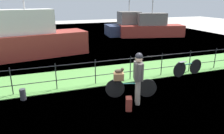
{
  "coord_description": "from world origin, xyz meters",
  "views": [
    {
      "loc": [
        -2.02,
        -5.34,
        3.19
      ],
      "look_at": [
        0.41,
        1.39,
        0.9
      ],
      "focal_mm": 33.62,
      "sensor_mm": 36.0,
      "label": 1
    }
  ],
  "objects_px": {
    "bicycle_main": "(130,88)",
    "backpack_on_paving": "(129,104)",
    "cyclist_person": "(138,74)",
    "bicycle_parked": "(188,68)",
    "moored_boat_near": "(28,40)",
    "moored_boat_mid": "(129,27)",
    "terrier_dog": "(119,71)",
    "mooring_bollard": "(23,94)",
    "moored_boat_far": "(151,28)",
    "wooden_crate": "(119,76)"
  },
  "relations": [
    {
      "from": "cyclist_person",
      "to": "mooring_bollard",
      "type": "relative_size",
      "value": 4.39
    },
    {
      "from": "wooden_crate",
      "to": "moored_boat_near",
      "type": "distance_m",
      "value": 7.39
    },
    {
      "from": "moored_boat_far",
      "to": "moored_boat_mid",
      "type": "bearing_deg",
      "value": 135.75
    },
    {
      "from": "bicycle_main",
      "to": "backpack_on_paving",
      "type": "distance_m",
      "value": 0.89
    },
    {
      "from": "bicycle_main",
      "to": "bicycle_parked",
      "type": "xyz_separation_m",
      "value": [
        3.27,
        1.14,
        0.01
      ]
    },
    {
      "from": "terrier_dog",
      "to": "cyclist_person",
      "type": "relative_size",
      "value": 0.19
    },
    {
      "from": "wooden_crate",
      "to": "backpack_on_paving",
      "type": "relative_size",
      "value": 0.83
    },
    {
      "from": "backpack_on_paving",
      "to": "moored_boat_mid",
      "type": "height_order",
      "value": "moored_boat_mid"
    },
    {
      "from": "terrier_dog",
      "to": "moored_boat_mid",
      "type": "height_order",
      "value": "moored_boat_mid"
    },
    {
      "from": "wooden_crate",
      "to": "moored_boat_far",
      "type": "height_order",
      "value": "moored_boat_far"
    },
    {
      "from": "mooring_bollard",
      "to": "moored_boat_far",
      "type": "height_order",
      "value": "moored_boat_far"
    },
    {
      "from": "wooden_crate",
      "to": "terrier_dog",
      "type": "xyz_separation_m",
      "value": [
        0.02,
        -0.01,
        0.2
      ]
    },
    {
      "from": "moored_boat_near",
      "to": "bicycle_main",
      "type": "bearing_deg",
      "value": -64.47
    },
    {
      "from": "bicycle_main",
      "to": "moored_boat_near",
      "type": "height_order",
      "value": "moored_boat_near"
    },
    {
      "from": "backpack_on_paving",
      "to": "moored_boat_near",
      "type": "relative_size",
      "value": 0.06
    },
    {
      "from": "moored_boat_near",
      "to": "moored_boat_far",
      "type": "distance_m",
      "value": 11.14
    },
    {
      "from": "bicycle_parked",
      "to": "mooring_bollard",
      "type": "bearing_deg",
      "value": -179.17
    },
    {
      "from": "terrier_dog",
      "to": "bicycle_parked",
      "type": "relative_size",
      "value": 0.2
    },
    {
      "from": "wooden_crate",
      "to": "terrier_dog",
      "type": "bearing_deg",
      "value": -17.86
    },
    {
      "from": "terrier_dog",
      "to": "cyclist_person",
      "type": "distance_m",
      "value": 0.71
    },
    {
      "from": "bicycle_parked",
      "to": "moored_boat_mid",
      "type": "xyz_separation_m",
      "value": [
        2.25,
        11.3,
        0.43
      ]
    },
    {
      "from": "backpack_on_paving",
      "to": "mooring_bollard",
      "type": "distance_m",
      "value": 3.54
    },
    {
      "from": "moored_boat_near",
      "to": "bicycle_parked",
      "type": "bearing_deg",
      "value": -41.29
    },
    {
      "from": "cyclist_person",
      "to": "moored_boat_far",
      "type": "height_order",
      "value": "moored_boat_far"
    },
    {
      "from": "terrier_dog",
      "to": "bicycle_parked",
      "type": "bearing_deg",
      "value": 15.66
    },
    {
      "from": "moored_boat_near",
      "to": "moored_boat_mid",
      "type": "relative_size",
      "value": 1.55
    },
    {
      "from": "backpack_on_paving",
      "to": "mooring_bollard",
      "type": "relative_size",
      "value": 1.04
    },
    {
      "from": "wooden_crate",
      "to": "bicycle_parked",
      "type": "distance_m",
      "value": 3.82
    },
    {
      "from": "cyclist_person",
      "to": "backpack_on_paving",
      "type": "distance_m",
      "value": 0.96
    },
    {
      "from": "moored_boat_far",
      "to": "moored_boat_near",
      "type": "bearing_deg",
      "value": -158.93
    },
    {
      "from": "bicycle_main",
      "to": "backpack_on_paving",
      "type": "bearing_deg",
      "value": -117.95
    },
    {
      "from": "backpack_on_paving",
      "to": "bicycle_parked",
      "type": "relative_size",
      "value": 0.25
    },
    {
      "from": "backpack_on_paving",
      "to": "bicycle_main",
      "type": "bearing_deg",
      "value": -7.1
    },
    {
      "from": "bicycle_main",
      "to": "backpack_on_paving",
      "type": "height_order",
      "value": "bicycle_main"
    },
    {
      "from": "terrier_dog",
      "to": "moored_boat_near",
      "type": "xyz_separation_m",
      "value": [
        -2.94,
        6.79,
        0.04
      ]
    },
    {
      "from": "backpack_on_paving",
      "to": "bicycle_parked",
      "type": "xyz_separation_m",
      "value": [
        3.69,
        1.92,
        0.16
      ]
    },
    {
      "from": "bicycle_main",
      "to": "moored_boat_near",
      "type": "xyz_separation_m",
      "value": [
        -3.3,
        6.91,
        0.66
      ]
    },
    {
      "from": "wooden_crate",
      "to": "backpack_on_paving",
      "type": "height_order",
      "value": "wooden_crate"
    },
    {
      "from": "bicycle_main",
      "to": "moored_boat_mid",
      "type": "relative_size",
      "value": 0.37
    },
    {
      "from": "mooring_bollard",
      "to": "moored_boat_far",
      "type": "relative_size",
      "value": 0.06
    },
    {
      "from": "mooring_bollard",
      "to": "moored_boat_near",
      "type": "relative_size",
      "value": 0.06
    },
    {
      "from": "cyclist_person",
      "to": "moored_boat_near",
      "type": "xyz_separation_m",
      "value": [
        -3.32,
        7.39,
        -0.0
      ]
    },
    {
      "from": "moored_boat_far",
      "to": "bicycle_main",
      "type": "bearing_deg",
      "value": -123.02
    },
    {
      "from": "bicycle_parked",
      "to": "moored_boat_far",
      "type": "xyz_separation_m",
      "value": [
        3.82,
        9.78,
        0.41
      ]
    },
    {
      "from": "cyclist_person",
      "to": "mooring_bollard",
      "type": "height_order",
      "value": "cyclist_person"
    },
    {
      "from": "bicycle_main",
      "to": "cyclist_person",
      "type": "bearing_deg",
      "value": -87.09
    },
    {
      "from": "bicycle_main",
      "to": "terrier_dog",
      "type": "distance_m",
      "value": 0.73
    },
    {
      "from": "cyclist_person",
      "to": "backpack_on_paving",
      "type": "bearing_deg",
      "value": -145.79
    },
    {
      "from": "moored_boat_far",
      "to": "backpack_on_paving",
      "type": "bearing_deg",
      "value": -122.7
    },
    {
      "from": "mooring_bollard",
      "to": "bicycle_main",
      "type": "bearing_deg",
      "value": -16.74
    }
  ]
}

